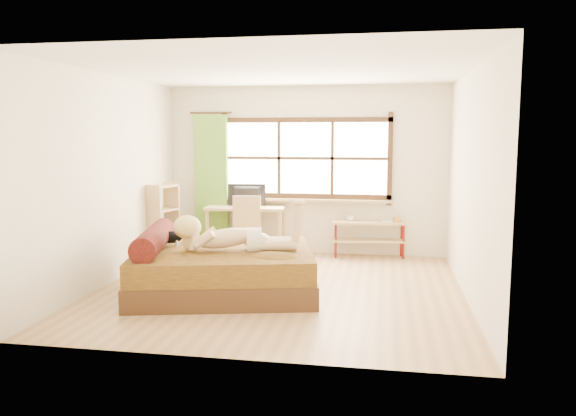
% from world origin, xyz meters
% --- Properties ---
extents(floor, '(4.50, 4.50, 0.00)m').
position_xyz_m(floor, '(0.00, 0.00, 0.00)').
color(floor, '#9E754C').
rests_on(floor, ground).
extents(ceiling, '(4.50, 4.50, 0.00)m').
position_xyz_m(ceiling, '(0.00, 0.00, 2.70)').
color(ceiling, white).
rests_on(ceiling, wall_back).
extents(wall_back, '(4.50, 0.00, 4.50)m').
position_xyz_m(wall_back, '(0.00, 2.25, 1.35)').
color(wall_back, silver).
rests_on(wall_back, floor).
extents(wall_front, '(4.50, 0.00, 4.50)m').
position_xyz_m(wall_front, '(0.00, -2.25, 1.35)').
color(wall_front, silver).
rests_on(wall_front, floor).
extents(wall_left, '(0.00, 4.50, 4.50)m').
position_xyz_m(wall_left, '(-2.25, 0.00, 1.35)').
color(wall_left, silver).
rests_on(wall_left, floor).
extents(wall_right, '(0.00, 4.50, 4.50)m').
position_xyz_m(wall_right, '(2.25, 0.00, 1.35)').
color(wall_right, silver).
rests_on(wall_right, floor).
extents(window, '(2.80, 0.16, 1.46)m').
position_xyz_m(window, '(0.00, 2.22, 1.51)').
color(window, '#FFEDBF').
rests_on(window, wall_back).
extents(curtain, '(0.55, 0.10, 2.20)m').
position_xyz_m(curtain, '(-1.55, 2.13, 1.15)').
color(curtain, '#4B8424').
rests_on(curtain, wall_back).
extents(bed, '(2.49, 2.17, 0.82)m').
position_xyz_m(bed, '(-0.70, -0.26, 0.29)').
color(bed, '#372310').
rests_on(bed, floor).
extents(woman, '(1.57, 0.76, 0.65)m').
position_xyz_m(woman, '(-0.50, -0.30, 0.86)').
color(woman, '#D1AD86').
rests_on(woman, bed).
extents(kitten, '(0.34, 0.20, 0.26)m').
position_xyz_m(kitten, '(-1.37, -0.15, 0.67)').
color(kitten, black).
rests_on(kitten, bed).
extents(desk, '(1.30, 0.68, 0.78)m').
position_xyz_m(desk, '(-0.93, 1.95, 0.68)').
color(desk, tan).
rests_on(desk, floor).
extents(monitor, '(0.62, 0.13, 0.35)m').
position_xyz_m(monitor, '(-0.93, 2.00, 0.96)').
color(monitor, black).
rests_on(monitor, desk).
extents(chair, '(0.47, 0.47, 0.98)m').
position_xyz_m(chair, '(-0.84, 1.59, 0.55)').
color(chair, tan).
rests_on(chair, floor).
extents(pipe_shelf, '(1.17, 0.40, 0.65)m').
position_xyz_m(pipe_shelf, '(1.05, 2.07, 0.42)').
color(pipe_shelf, tan).
rests_on(pipe_shelf, floor).
extents(cup, '(0.13, 0.13, 0.09)m').
position_xyz_m(cup, '(0.74, 2.07, 0.62)').
color(cup, gray).
rests_on(cup, pipe_shelf).
extents(book, '(0.17, 0.21, 0.02)m').
position_xyz_m(book, '(1.24, 2.07, 0.58)').
color(book, gray).
rests_on(book, pipe_shelf).
extents(bookshelf, '(0.40, 0.56, 1.18)m').
position_xyz_m(bookshelf, '(-2.08, 1.32, 0.60)').
color(bookshelf, tan).
rests_on(bookshelf, floor).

